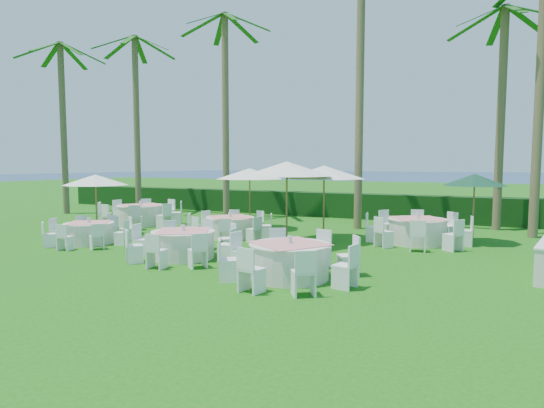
{
  "coord_description": "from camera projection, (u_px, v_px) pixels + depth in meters",
  "views": [
    {
      "loc": [
        8.05,
        -9.68,
        2.62
      ],
      "look_at": [
        1.28,
        3.85,
        1.3
      ],
      "focal_mm": 30.0,
      "sensor_mm": 36.0,
      "label": 1
    }
  ],
  "objects": [
    {
      "name": "ground",
      "position": [
        167.0,
        260.0,
        12.44
      ],
      "size": [
        120.0,
        120.0,
        0.0
      ],
      "primitive_type": "plane",
      "color": "#115A0F",
      "rests_on": "ground"
    },
    {
      "name": "hedge",
      "position": [
        321.0,
        204.0,
        23.08
      ],
      "size": [
        34.0,
        1.0,
        1.2
      ],
      "primitive_type": "cube",
      "color": "black",
      "rests_on": "ground"
    },
    {
      "name": "ocean",
      "position": [
        460.0,
        176.0,
        103.3
      ],
      "size": [
        260.0,
        260.0,
        0.0
      ],
      "primitive_type": "plane",
      "color": "#061A45",
      "rests_on": "ground"
    },
    {
      "name": "banquet_table_a",
      "position": [
        89.0,
        232.0,
        15.05
      ],
      "size": [
        2.78,
        2.78,
        0.86
      ],
      "color": "beige",
      "rests_on": "ground"
    },
    {
      "name": "banquet_table_b",
      "position": [
        183.0,
        244.0,
        12.71
      ],
      "size": [
        3.11,
        3.11,
        0.94
      ],
      "color": "beige",
      "rests_on": "ground"
    },
    {
      "name": "banquet_table_c",
      "position": [
        290.0,
        260.0,
        10.44
      ],
      "size": [
        3.28,
        3.28,
        0.98
      ],
      "color": "beige",
      "rests_on": "ground"
    },
    {
      "name": "banquet_table_d",
      "position": [
        141.0,
        214.0,
        19.67
      ],
      "size": [
        3.51,
        3.51,
        1.05
      ],
      "color": "beige",
      "rests_on": "ground"
    },
    {
      "name": "banquet_table_e",
      "position": [
        230.0,
        227.0,
        16.24
      ],
      "size": [
        2.94,
        2.94,
        0.91
      ],
      "color": "beige",
      "rests_on": "ground"
    },
    {
      "name": "banquet_table_f",
      "position": [
        417.0,
        230.0,
        15.04
      ],
      "size": [
        3.37,
        3.37,
        1.01
      ],
      "color": "beige",
      "rests_on": "ground"
    },
    {
      "name": "umbrella_a",
      "position": [
        95.0,
        180.0,
        16.63
      ],
      "size": [
        2.31,
        2.31,
        2.25
      ],
      "color": "brown",
      "rests_on": "ground"
    },
    {
      "name": "umbrella_b",
      "position": [
        287.0,
        169.0,
        14.65
      ],
      "size": [
        3.08,
        3.08,
        2.72
      ],
      "color": "brown",
      "rests_on": "ground"
    },
    {
      "name": "umbrella_c",
      "position": [
        250.0,
        174.0,
        18.21
      ],
      "size": [
        2.74,
        2.74,
        2.46
      ],
      "color": "brown",
      "rests_on": "ground"
    },
    {
      "name": "umbrella_d",
      "position": [
        324.0,
        172.0,
        15.56
      ],
      "size": [
        2.88,
        2.88,
        2.58
      ],
      "color": "brown",
      "rests_on": "ground"
    },
    {
      "name": "umbrella_green",
      "position": [
        475.0,
        180.0,
        15.0
      ],
      "size": [
        2.01,
        2.01,
        2.32
      ],
      "color": "brown",
      "rests_on": "ground"
    },
    {
      "name": "palm_a",
      "position": [
        136.0,
        117.0,
        24.3
      ],
      "size": [
        4.4,
        4.0,
        9.42
      ],
      "color": "brown",
      "rests_on": "ground"
    },
    {
      "name": "palm_b",
      "position": [
        226.0,
        107.0,
        21.85
      ],
      "size": [
        4.33,
        4.31,
        9.79
      ],
      "color": "brown",
      "rests_on": "ground"
    },
    {
      "name": "palm_c",
      "position": [
        360.0,
        78.0,
        18.03
      ],
      "size": [
        4.4,
        4.17,
        11.15
      ],
      "color": "brown",
      "rests_on": "ground"
    },
    {
      "name": "palm_d",
      "position": [
        501.0,
        108.0,
        17.82
      ],
      "size": [
        4.32,
        4.31,
        8.76
      ],
      "color": "brown",
      "rests_on": "ground"
    },
    {
      "name": "palm_e",
      "position": [
        540.0,
        87.0,
        15.85
      ],
      "size": [
        4.31,
        4.33,
        9.68
      ],
      "color": "brown",
      "rests_on": "ground"
    },
    {
      "name": "palm_f",
      "position": [
        63.0,
        120.0,
        23.88
      ],
      "size": [
        4.32,
        4.32,
        8.96
      ],
      "color": "brown",
      "rests_on": "ground"
    }
  ]
}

